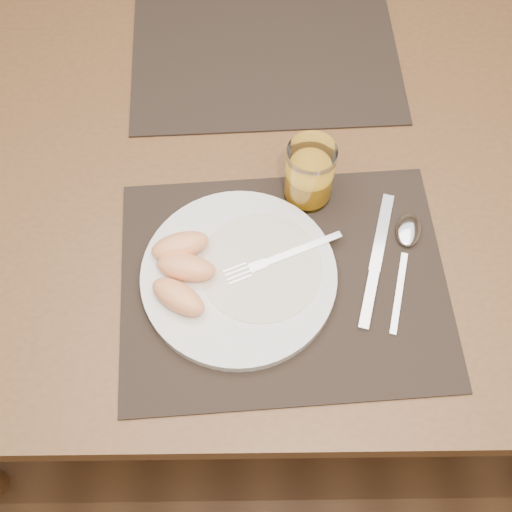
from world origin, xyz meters
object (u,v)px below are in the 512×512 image
object	(u,v)px
plate	(239,276)
knife	(374,270)
fork	(274,260)
placemat_near	(284,282)
placemat_far	(265,50)
table	(265,185)
juice_glass	(309,176)
spoon	(407,239)

from	to	relation	value
plate	knife	bearing A→B (deg)	2.76
plate	fork	bearing A→B (deg)	21.63
placemat_near	placemat_far	xyz separation A→B (m)	(-0.02, 0.44, 0.00)
table	juice_glass	world-z (taller)	juice_glass
fork	juice_glass	xyz separation A→B (m)	(0.05, 0.12, 0.03)
fork	spoon	distance (m)	0.20
placemat_far	fork	xyz separation A→B (m)	(0.00, -0.42, 0.02)
plate	juice_glass	size ratio (longest dim) A/B	2.56
fork	table	bearing A→B (deg)	92.34
plate	knife	world-z (taller)	plate
juice_glass	table	bearing A→B (deg)	129.13
plate	juice_glass	xyz separation A→B (m)	(0.10, 0.14, 0.04)
juice_glass	spoon	bearing A→B (deg)	-30.68
knife	fork	bearing A→B (deg)	175.91
spoon	knife	bearing A→B (deg)	-136.70
fork	juice_glass	size ratio (longest dim) A/B	1.59
table	placemat_near	bearing A→B (deg)	-84.32
placemat_near	knife	xyz separation A→B (m)	(0.13, 0.01, 0.00)
fork	spoon	bearing A→B (deg)	11.21
plate	fork	world-z (taller)	fork
fork	spoon	xyz separation A→B (m)	(0.19, 0.04, -0.01)
table	spoon	bearing A→B (deg)	-38.23
table	juice_glass	bearing A→B (deg)	-50.87
placemat_far	plate	world-z (taller)	plate
table	fork	world-z (taller)	fork
knife	spoon	size ratio (longest dim) A/B	1.13
placemat_near	placemat_far	world-z (taller)	same
placemat_near	plate	size ratio (longest dim) A/B	1.67
placemat_far	spoon	distance (m)	0.43
juice_glass	fork	bearing A→B (deg)	-113.86
spoon	juice_glass	distance (m)	0.17
knife	placemat_far	bearing A→B (deg)	108.87
placemat_near	fork	world-z (taller)	fork
juice_glass	knife	bearing A→B (deg)	-56.10
plate	knife	distance (m)	0.19
plate	fork	size ratio (longest dim) A/B	1.61
table	placemat_far	world-z (taller)	placemat_far
knife	juice_glass	world-z (taller)	juice_glass
placemat_near	spoon	bearing A→B (deg)	19.49
table	spoon	world-z (taller)	spoon
table	knife	world-z (taller)	knife
placemat_far	knife	bearing A→B (deg)	-71.13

